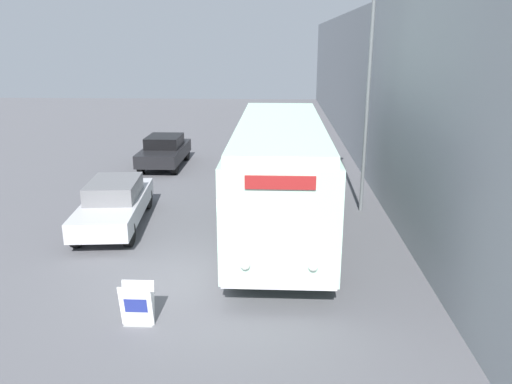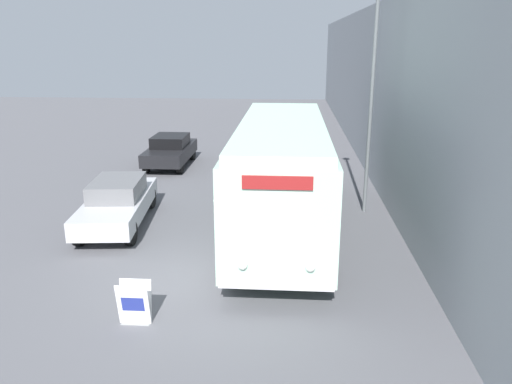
# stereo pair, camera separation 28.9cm
# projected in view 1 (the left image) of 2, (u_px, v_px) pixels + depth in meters

# --- Properties ---
(ground_plane) EXTENTS (80.00, 80.00, 0.00)m
(ground_plane) POSITION_uv_depth(u_px,v_px,m) (193.00, 283.00, 12.07)
(ground_plane) COLOR #56565B
(building_wall_right) EXTENTS (0.30, 60.00, 7.12)m
(building_wall_right) POSITION_uv_depth(u_px,v_px,m) (373.00, 94.00, 20.33)
(building_wall_right) COLOR #9EA3A8
(building_wall_right) RESTS_ON ground_plane
(vintage_bus) EXTENTS (2.62, 9.59, 3.38)m
(vintage_bus) POSITION_uv_depth(u_px,v_px,m) (280.00, 171.00, 14.86)
(vintage_bus) COLOR black
(vintage_bus) RESTS_ON ground_plane
(sign_board) EXTENTS (0.67, 0.35, 0.94)m
(sign_board) POSITION_uv_depth(u_px,v_px,m) (137.00, 305.00, 10.18)
(sign_board) COLOR gray
(sign_board) RESTS_ON ground_plane
(streetlamp) EXTENTS (0.36, 0.36, 7.32)m
(streetlamp) POSITION_uv_depth(u_px,v_px,m) (369.00, 72.00, 15.90)
(streetlamp) COLOR #595E60
(streetlamp) RESTS_ON ground_plane
(parked_car_near) EXTENTS (2.18, 4.87, 1.45)m
(parked_car_near) POSITION_uv_depth(u_px,v_px,m) (115.00, 203.00, 15.66)
(parked_car_near) COLOR black
(parked_car_near) RESTS_ON ground_plane
(parked_car_mid) EXTENTS (1.79, 4.13, 1.42)m
(parked_car_mid) POSITION_uv_depth(u_px,v_px,m) (164.00, 151.00, 23.15)
(parked_car_mid) COLOR black
(parked_car_mid) RESTS_ON ground_plane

